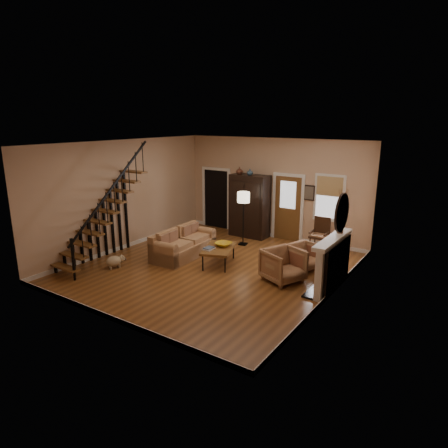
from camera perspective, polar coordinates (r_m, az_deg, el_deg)
The scene contains 15 objects.
room at distance 12.04m, azimuth 1.56°, elevation 3.38°, with size 7.00×7.33×3.30m.
staircase at distance 11.31m, azimuth -17.19°, elevation 2.44°, with size 0.94×2.80×3.20m, color brown, non-canonical shape.
fireplace at distance 9.68m, azimuth 15.49°, elevation -4.80°, with size 0.33×1.95×2.30m.
armoire at distance 13.44m, azimuth 3.67°, elevation 2.59°, with size 1.30×0.60×2.10m, color black, non-canonical shape.
vase_a at distance 13.33m, azimuth 2.23°, elevation 7.63°, with size 0.24×0.24×0.25m, color #4C2619.
vase_b at distance 13.13m, azimuth 3.72°, elevation 7.42°, with size 0.20×0.20×0.21m, color #334C60.
sofa at distance 11.64m, azimuth -5.77°, elevation -2.78°, with size 0.90×2.09×0.78m, color #A5754B, non-canonical shape.
coffee_table at distance 10.99m, azimuth -0.75°, elevation -4.57°, with size 0.75×1.29×0.49m, color brown, non-canonical shape.
bowl at distance 10.99m, azimuth -0.10°, elevation -2.92°, with size 0.44×0.44×0.11m, color gold.
books at distance 10.74m, azimuth -2.19°, elevation -3.49°, with size 0.24×0.32×0.06m, color beige, non-canonical shape.
armchair_left at distance 9.96m, azimuth 8.48°, elevation -5.86°, with size 0.87×0.89×0.81m, color brown.
armchair_right at distance 10.88m, azimuth 11.41°, elevation -4.54°, with size 0.73×0.76×0.69m, color brown.
floor_lamp at distance 12.52m, azimuth 2.76°, elevation 0.75°, with size 0.39×0.39×1.70m, color black, non-canonical shape.
side_chair at distance 12.35m, azimuth 13.44°, elevation -1.49°, with size 0.54×0.54×1.02m, color #321D10, non-canonical shape.
dog at distance 11.14m, azimuth -15.47°, elevation -5.25°, with size 0.28×0.48×0.35m, color tan, non-canonical shape.
Camera 1 is at (5.85, -8.23, 3.92)m, focal length 32.00 mm.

